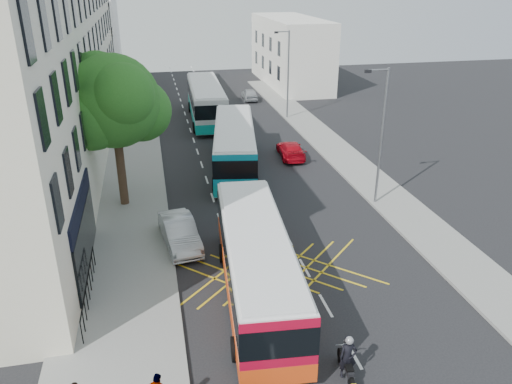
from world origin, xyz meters
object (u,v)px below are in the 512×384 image
bus_mid (234,146)px  bus_far (206,101)px  red_hatchback (291,150)px  distant_car_grey (204,100)px  bus_near (257,263)px  lamp_near (381,131)px  parked_car_silver (180,232)px  lamp_far (287,70)px  distant_car_silver (250,94)px  motorbike (347,359)px  street_tree (113,102)px

bus_mid → bus_far: 13.48m
red_hatchback → distant_car_grey: 17.90m
bus_near → bus_far: size_ratio=0.91×
lamp_near → parked_car_silver: lamp_near is taller
lamp_far → bus_near: lamp_far is taller
bus_mid → distant_car_silver: bearing=85.1°
lamp_near → bus_mid: size_ratio=0.67×
lamp_near → motorbike: size_ratio=3.95×
street_tree → bus_mid: street_tree is taller
bus_near → motorbike: bearing=-64.8°
red_hatchback → motorbike: bearing=83.4°
motorbike → parked_car_silver: motorbike is taller
red_hatchback → street_tree: bearing=31.6°
bus_mid → street_tree: bearing=-139.1°
red_hatchback → distant_car_silver: (0.72, 19.21, 0.03)m
motorbike → lamp_far: bearing=84.8°
bus_near → bus_mid: size_ratio=0.95×
street_tree → bus_near: bearing=-61.5°
lamp_far → street_tree: bearing=-130.8°
lamp_far → bus_near: (-8.90, -27.73, -2.96)m
distant_car_grey → distant_car_silver: distant_car_grey is taller
lamp_near → bus_mid: (-7.18, 7.59, -2.89)m
red_hatchback → bus_far: bearing=-63.0°
motorbike → distant_car_grey: (-0.26, 39.57, -0.19)m
lamp_far → bus_far: (-7.55, 1.06, -2.79)m
bus_mid → motorbike: bearing=-79.9°
bus_far → parked_car_silver: size_ratio=2.82×
street_tree → distant_car_silver: (12.83, 25.44, -5.66)m
bus_near → bus_far: (1.36, 28.80, 0.17)m
bus_far → lamp_far: bearing=-5.8°
bus_mid → bus_far: size_ratio=0.96×
parked_car_silver → distant_car_grey: size_ratio=0.93×
lamp_near → motorbike: lamp_near is taller
bus_near → motorbike: (2.00, -5.33, -0.81)m
lamp_near → motorbike: 15.25m
lamp_far → motorbike: lamp_far is taller
bus_far → red_hatchback: bus_far is taller
lamp_far → distant_car_silver: (-1.88, 8.41, -3.98)m
lamp_near → bus_near: lamp_near is taller
bus_near → bus_mid: (1.72, 15.32, 0.07)m
bus_far → distant_car_grey: 5.58m
bus_far → motorbike: 34.15m
lamp_far → bus_mid: bearing=-120.0°
lamp_near → parked_car_silver: 12.68m
lamp_far → bus_mid: (-7.18, -12.41, -2.89)m
bus_mid → lamp_near: bearing=-37.2°
bus_mid → bus_far: bearing=101.0°
lamp_far → bus_near: 29.28m
lamp_far → bus_far: lamp_far is taller
bus_far → bus_mid: bearing=-86.3°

